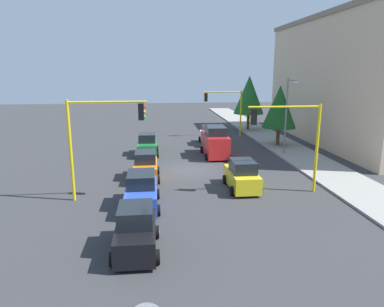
% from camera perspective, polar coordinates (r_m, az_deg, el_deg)
% --- Properties ---
extents(ground_plane, '(120.00, 120.00, 0.00)m').
position_cam_1_polar(ground_plane, '(27.96, -0.52, -2.60)').
color(ground_plane, '#353538').
extents(sidewalk_kerb, '(80.00, 4.00, 0.15)m').
position_cam_1_polar(sidewalk_kerb, '(35.19, 15.94, 0.30)').
color(sidewalk_kerb, gray).
rests_on(sidewalk_kerb, ground).
extents(lane_arrow_near, '(2.40, 1.10, 1.10)m').
position_cam_1_polar(lane_arrow_near, '(17.05, -6.99, -13.34)').
color(lane_arrow_near, silver).
rests_on(lane_arrow_near, ground).
extents(apartment_block, '(25.57, 9.30, 13.24)m').
position_cam_1_polar(apartment_block, '(42.11, 24.45, 10.69)').
color(apartment_block, beige).
rests_on(apartment_block, ground).
extents(traffic_signal_near_right, '(0.36, 4.59, 6.00)m').
position_cam_1_polar(traffic_signal_near_right, '(21.29, -14.53, 3.64)').
color(traffic_signal_near_right, yellow).
rests_on(traffic_signal_near_right, ground).
extents(traffic_signal_near_left, '(0.36, 4.59, 5.62)m').
position_cam_1_polar(traffic_signal_near_left, '(22.66, 15.48, 3.51)').
color(traffic_signal_near_left, yellow).
rests_on(traffic_signal_near_left, ground).
extents(traffic_signal_far_left, '(0.36, 4.59, 5.36)m').
position_cam_1_polar(traffic_signal_far_left, '(41.78, 5.39, 7.89)').
color(traffic_signal_far_left, yellow).
rests_on(traffic_signal_far_left, ground).
extents(street_lamp_curbside, '(2.15, 0.28, 7.00)m').
position_cam_1_polar(street_lamp_curbside, '(32.76, 15.18, 7.01)').
color(street_lamp_curbside, slate).
rests_on(street_lamp_curbside, ground).
extents(tree_roadside_mid, '(3.42, 3.42, 6.21)m').
position_cam_1_polar(tree_roadside_mid, '(37.16, 13.89, 7.31)').
color(tree_roadside_mid, brown).
rests_on(tree_roadside_mid, ground).
extents(tree_roadside_far, '(3.86, 3.86, 7.04)m').
position_cam_1_polar(tree_roadside_far, '(46.49, 9.15, 9.30)').
color(tree_roadside_far, brown).
rests_on(tree_roadside_far, ground).
extents(delivery_van_red, '(4.80, 2.22, 2.77)m').
position_cam_1_polar(delivery_van_red, '(32.17, 3.73, 1.81)').
color(delivery_van_red, red).
rests_on(delivery_van_red, ground).
extents(car_orange, '(3.79, 1.97, 1.98)m').
position_cam_1_polar(car_orange, '(25.57, -7.47, -2.14)').
color(car_orange, orange).
rests_on(car_orange, ground).
extents(car_green, '(3.78, 2.02, 1.98)m').
position_cam_1_polar(car_green, '(32.93, -7.19, 1.31)').
color(car_green, '#1E7238').
rests_on(car_green, ground).
extents(car_yellow, '(3.87, 1.97, 1.98)m').
position_cam_1_polar(car_yellow, '(23.43, 8.02, -3.58)').
color(car_yellow, yellow).
rests_on(car_yellow, ground).
extents(car_black, '(3.69, 1.98, 1.98)m').
position_cam_1_polar(car_black, '(15.70, -9.00, -12.23)').
color(car_black, black).
rests_on(car_black, ground).
extents(car_blue, '(4.19, 2.05, 1.98)m').
position_cam_1_polar(car_blue, '(20.41, -8.11, -6.12)').
color(car_blue, blue).
rests_on(car_blue, ground).
extents(car_white, '(4.06, 2.00, 1.98)m').
position_cam_1_polar(car_white, '(37.54, 2.87, 2.85)').
color(car_white, white).
rests_on(car_white, ground).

